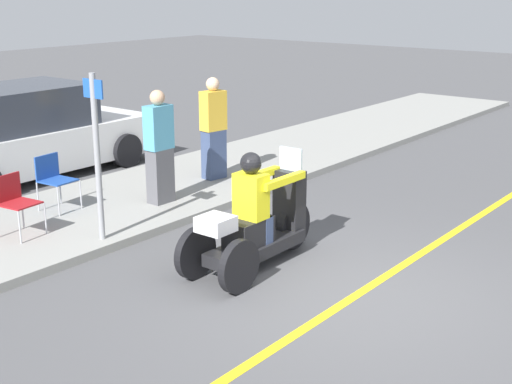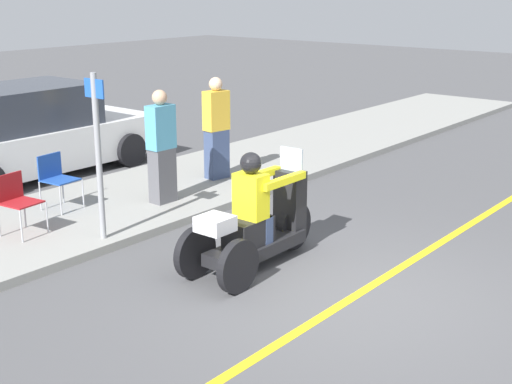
# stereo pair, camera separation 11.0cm
# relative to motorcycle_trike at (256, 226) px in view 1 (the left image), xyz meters

# --- Properties ---
(ground_plane) EXTENTS (60.00, 60.00, 0.00)m
(ground_plane) POSITION_rel_motorcycle_trike_xyz_m (-0.01, -1.43, -0.53)
(ground_plane) COLOR #4C4C4F
(lane_stripe) EXTENTS (24.00, 0.12, 0.01)m
(lane_stripe) POSITION_rel_motorcycle_trike_xyz_m (-0.00, -1.43, -0.53)
(lane_stripe) COLOR gold
(lane_stripe) RESTS_ON ground
(sidewalk_strip) EXTENTS (28.00, 2.80, 0.12)m
(sidewalk_strip) POSITION_rel_motorcycle_trike_xyz_m (-0.01, 3.17, -0.47)
(sidewalk_strip) COLOR gray
(sidewalk_strip) RESTS_ON ground
(motorcycle_trike) EXTENTS (2.16, 0.77, 1.47)m
(motorcycle_trike) POSITION_rel_motorcycle_trike_xyz_m (0.00, 0.00, 0.00)
(motorcycle_trike) COLOR black
(motorcycle_trike) RESTS_ON ground
(spectator_with_child) EXTENTS (0.42, 0.26, 1.75)m
(spectator_with_child) POSITION_rel_motorcycle_trike_xyz_m (0.91, 2.60, 0.43)
(spectator_with_child) COLOR #515156
(spectator_with_child) RESTS_ON sidewalk_strip
(spectator_far_back) EXTENTS (0.45, 0.31, 1.75)m
(spectator_far_back) POSITION_rel_motorcycle_trike_xyz_m (2.50, 2.90, 0.44)
(spectator_far_back) COLOR #38476B
(spectator_far_back) RESTS_ON sidewalk_strip
(folding_chair_curbside) EXTENTS (0.52, 0.52, 0.82)m
(folding_chair_curbside) POSITION_rel_motorcycle_trike_xyz_m (-1.35, 3.06, 0.09)
(folding_chair_curbside) COLOR #A5A8AD
(folding_chair_curbside) RESTS_ON sidewalk_strip
(folding_chair_set_back) EXTENTS (0.51, 0.51, 0.82)m
(folding_chair_set_back) POSITION_rel_motorcycle_trike_xyz_m (-0.31, 3.61, 0.09)
(folding_chair_set_back) COLOR #A5A8AD
(folding_chair_set_back) RESTS_ON sidewalk_strip
(parked_car_lot_far) EXTENTS (4.67, 2.10, 1.65)m
(parked_car_lot_far) POSITION_rel_motorcycle_trike_xyz_m (0.82, 6.01, 0.24)
(parked_car_lot_far) COLOR silver
(parked_car_lot_far) RESTS_ON ground
(street_sign) EXTENTS (0.08, 0.36, 2.20)m
(street_sign) POSITION_rel_motorcycle_trike_xyz_m (-0.75, 2.02, 0.79)
(street_sign) COLOR gray
(street_sign) RESTS_ON sidewalk_strip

